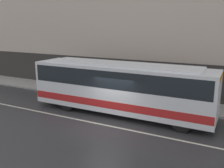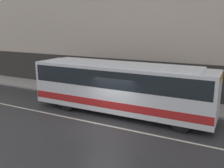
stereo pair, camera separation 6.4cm
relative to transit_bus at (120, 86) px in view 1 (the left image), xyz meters
name	(u,v)px [view 1 (the left image)]	position (x,y,z in m)	size (l,w,h in m)	color
ground_plane	(106,125)	(0.18, -2.12, -1.80)	(60.00, 60.00, 0.00)	#2D2D30
sidewalk	(141,100)	(0.18, 3.23, -1.73)	(60.00, 2.69, 0.14)	gray
building_facade	(150,10)	(0.18, 4.71, 4.72)	(60.00, 0.35, 13.47)	#B7A899
lane_stripe	(106,125)	(0.18, -2.12, -1.80)	(54.00, 0.14, 0.01)	beige
transit_bus	(120,86)	(0.00, 0.00, 0.00)	(11.38, 2.51, 3.20)	silver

